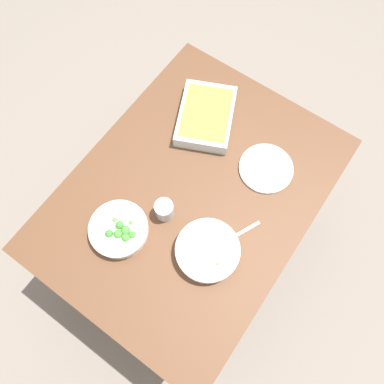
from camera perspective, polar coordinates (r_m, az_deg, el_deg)
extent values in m
plane|color=slate|center=(2.18, 0.00, -6.98)|extent=(6.00, 6.00, 0.00)
cube|color=brown|center=(1.49, 0.00, -0.27)|extent=(1.20, 0.90, 0.04)
cylinder|color=brown|center=(1.77, 0.25, -25.48)|extent=(0.06, 0.06, 0.70)
cylinder|color=brown|center=(2.02, 18.23, 1.77)|extent=(0.06, 0.06, 0.70)
cylinder|color=brown|center=(1.90, -19.71, -10.35)|extent=(0.06, 0.06, 0.70)
cylinder|color=brown|center=(2.13, -0.19, 13.10)|extent=(0.06, 0.06, 0.70)
cylinder|color=white|center=(1.38, 2.38, -9.01)|extent=(0.23, 0.23, 0.05)
torus|color=white|center=(1.35, 2.42, -8.81)|extent=(0.24, 0.24, 0.01)
cylinder|color=#B2844C|center=(1.37, 2.39, -8.99)|extent=(0.19, 0.19, 0.03)
sphere|color=#C66633|center=(1.35, 3.88, -11.03)|extent=(0.02, 0.02, 0.02)
sphere|color=#B2844C|center=(1.36, 3.77, -9.21)|extent=(0.02, 0.02, 0.02)
sphere|color=#C66633|center=(1.36, 2.41, -7.82)|extent=(0.01, 0.01, 0.01)
sphere|color=#C66633|center=(1.35, 2.51, -10.12)|extent=(0.01, 0.01, 0.01)
sphere|color=#C66633|center=(1.35, 3.24, -10.88)|extent=(0.02, 0.02, 0.02)
cylinder|color=white|center=(1.42, -11.13, -5.68)|extent=(0.22, 0.22, 0.05)
torus|color=white|center=(1.40, -11.28, -5.45)|extent=(0.22, 0.22, 0.01)
cylinder|color=#8CB272|center=(1.42, -11.15, -5.65)|extent=(0.18, 0.18, 0.02)
sphere|color=#3D7A33|center=(1.41, -11.02, -5.03)|extent=(0.03, 0.03, 0.03)
sphere|color=#478C38|center=(1.40, -10.13, -5.84)|extent=(0.04, 0.04, 0.04)
sphere|color=#478C38|center=(1.39, -9.12, -6.55)|extent=(0.03, 0.03, 0.03)
sphere|color=#478C38|center=(1.39, -10.11, -6.94)|extent=(0.03, 0.03, 0.03)
sphere|color=#478C38|center=(1.40, -11.25, -6.38)|extent=(0.04, 0.04, 0.04)
sphere|color=#3D7A33|center=(1.40, -12.58, -6.30)|extent=(0.03, 0.03, 0.03)
sphere|color=#569E42|center=(1.42, -11.74, -4.27)|extent=(0.02, 0.02, 0.02)
sphere|color=#569E42|center=(1.41, -11.42, -5.37)|extent=(0.02, 0.02, 0.02)
sphere|color=#569E42|center=(1.40, -9.33, -4.70)|extent=(0.02, 0.02, 0.02)
cube|color=silver|center=(1.59, 2.14, 11.53)|extent=(0.36, 0.32, 0.06)
cube|color=#DBAD56|center=(1.58, 2.15, 11.76)|extent=(0.32, 0.29, 0.04)
cylinder|color=#B2BCC6|center=(1.41, -4.26, -2.75)|extent=(0.07, 0.07, 0.08)
cylinder|color=black|center=(1.42, -4.22, -2.91)|extent=(0.06, 0.06, 0.05)
cylinder|color=silver|center=(1.53, 11.28, 3.58)|extent=(0.22, 0.22, 0.01)
cube|color=silver|center=(1.43, 7.96, -5.97)|extent=(0.13, 0.07, 0.01)
ellipsoid|color=silver|center=(1.41, 5.07, -7.63)|extent=(0.05, 0.04, 0.01)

